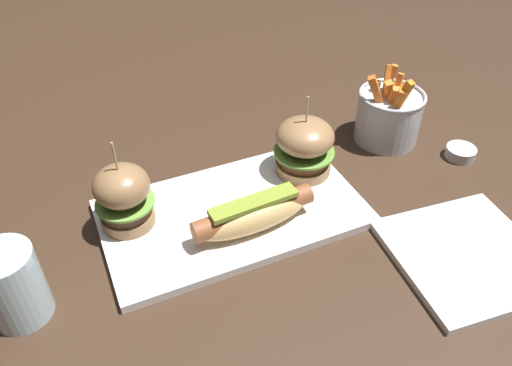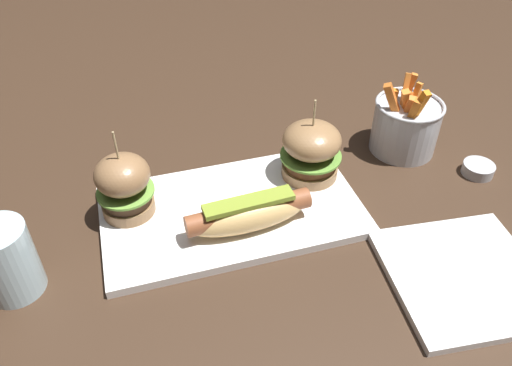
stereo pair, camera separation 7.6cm
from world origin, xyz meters
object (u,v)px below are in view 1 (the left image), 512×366
object	(u,v)px
hot_dog	(254,214)
side_plate	(467,255)
fries_bucket	(388,115)
water_glass	(12,285)
slider_right	(304,146)
slider_left	(124,196)
sauce_ramekin	(461,152)
platter_main	(233,213)

from	to	relation	value
hot_dog	side_plate	bearing A→B (deg)	-33.26
fries_bucket	water_glass	xyz separation A→B (m)	(-0.65, -0.14, 0.00)
slider_right	fries_bucket	bearing A→B (deg)	10.98
slider_right	water_glass	distance (m)	0.47
hot_dog	fries_bucket	distance (m)	0.35
slider_right	fries_bucket	world-z (taller)	slider_right
hot_dog	water_glass	xyz separation A→B (m)	(-0.33, -0.01, 0.01)
hot_dog	slider_right	distance (m)	0.16
slider_left	fries_bucket	distance (m)	0.50
sauce_ramekin	water_glass	world-z (taller)	water_glass
fries_bucket	sauce_ramekin	size ratio (longest dim) A/B	2.71
fries_bucket	slider_right	bearing A→B (deg)	-169.02
platter_main	hot_dog	distance (m)	0.06
slider_right	sauce_ramekin	size ratio (longest dim) A/B	2.67
slider_left	fries_bucket	size ratio (longest dim) A/B	1.01
side_plate	water_glass	distance (m)	0.61
hot_dog	water_glass	world-z (taller)	water_glass
slider_right	water_glass	bearing A→B (deg)	-167.59
slider_right	sauce_ramekin	distance (m)	0.30
hot_dog	platter_main	bearing A→B (deg)	106.11
slider_right	fries_bucket	size ratio (longest dim) A/B	0.99
side_plate	fries_bucket	bearing A→B (deg)	76.70
slider_right	fries_bucket	xyz separation A→B (m)	(0.20, 0.04, -0.01)
platter_main	fries_bucket	distance (m)	0.35
fries_bucket	water_glass	bearing A→B (deg)	-168.02
platter_main	slider_left	bearing A→B (deg)	165.87
platter_main	sauce_ramekin	xyz separation A→B (m)	(0.43, -0.02, 0.00)
fries_bucket	sauce_ramekin	xyz separation A→B (m)	(0.09, -0.10, -0.04)
slider_right	side_plate	distance (m)	0.30
slider_right	side_plate	bearing A→B (deg)	-64.45
fries_bucket	water_glass	size ratio (longest dim) A/B	1.35
slider_right	water_glass	size ratio (longest dim) A/B	1.33
slider_right	water_glass	world-z (taller)	slider_right
hot_dog	slider_right	size ratio (longest dim) A/B	1.33
slider_right	hot_dog	bearing A→B (deg)	-144.93
hot_dog	side_plate	size ratio (longest dim) A/B	0.93
fries_bucket	slider_left	bearing A→B (deg)	-174.98
sauce_ramekin	side_plate	size ratio (longest dim) A/B	0.26
fries_bucket	sauce_ramekin	distance (m)	0.14
slider_left	water_glass	xyz separation A→B (m)	(-0.16, -0.10, -0.01)
hot_dog	fries_bucket	xyz separation A→B (m)	(0.33, 0.13, 0.01)
slider_left	slider_right	size ratio (longest dim) A/B	1.02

